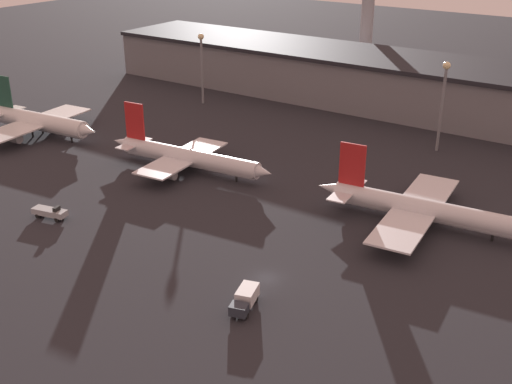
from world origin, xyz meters
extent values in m
plane|color=#26262B|center=(0.00, 0.00, 0.00)|extent=(600.00, 600.00, 0.00)
cube|color=slate|center=(0.00, 101.69, 6.88)|extent=(238.26, 28.22, 13.76)
cube|color=black|center=(0.00, 101.69, 14.36)|extent=(238.26, 30.22, 1.20)
cylinder|color=white|center=(-87.31, 25.29, 4.08)|extent=(30.02, 7.23, 4.30)
cylinder|color=#ADB2B7|center=(-87.31, 25.29, 3.33)|extent=(28.47, 6.44, 3.65)
cone|color=white|center=(-71.24, 26.90, 4.08)|extent=(5.53, 4.57, 4.08)
cube|color=#1E4738|center=(-99.74, 24.05, 10.42)|extent=(6.02, 1.00, 8.37)
cube|color=white|center=(-100.33, 23.99, 4.73)|extent=(5.40, 11.68, 0.24)
cube|color=white|center=(-88.79, 25.15, 3.54)|extent=(12.53, 32.20, 0.36)
cylinder|color=gray|center=(-88.78, 33.99, 2.11)|extent=(4.94, 2.82, 2.36)
cylinder|color=gray|center=(-87.03, 16.48, 2.11)|extent=(4.94, 2.82, 2.36)
cylinder|color=black|center=(-76.96, 26.33, 0.97)|extent=(0.50, 0.50, 1.93)
cylinder|color=black|center=(-88.97, 26.85, 0.97)|extent=(0.50, 0.50, 1.93)
cylinder|color=black|center=(-88.62, 23.44, 0.97)|extent=(0.50, 0.50, 1.93)
cylinder|color=silver|center=(-39.72, 28.31, 3.49)|extent=(35.43, 7.16, 3.67)
cylinder|color=silver|center=(-39.72, 28.31, 2.85)|extent=(33.62, 6.43, 3.12)
cone|color=silver|center=(-21.10, 30.17, 3.49)|extent=(4.73, 3.91, 3.49)
cone|color=silver|center=(-58.53, 26.43, 3.76)|extent=(5.79, 3.65, 3.12)
cube|color=red|center=(-54.45, 26.84, 9.64)|extent=(5.16, 0.91, 8.62)
cube|color=silver|center=(-55.15, 26.77, 4.04)|extent=(4.59, 9.74, 0.24)
cube|color=silver|center=(-41.48, 28.14, 3.03)|extent=(10.64, 26.84, 0.36)
cylinder|color=gray|center=(-41.15, 35.53, 1.77)|extent=(4.22, 2.41, 2.02)
cylinder|color=gray|center=(-39.70, 20.95, 1.77)|extent=(4.22, 2.41, 2.02)
cylinder|color=black|center=(-27.45, 29.54, 0.83)|extent=(0.50, 0.50, 1.65)
cylinder|color=black|center=(-41.62, 29.60, 0.83)|extent=(0.50, 0.50, 1.65)
cylinder|color=black|center=(-41.33, 26.67, 0.83)|extent=(0.50, 0.50, 1.65)
cylinder|color=silver|center=(14.09, 32.23, 3.53)|extent=(35.48, 7.20, 3.71)
cylinder|color=silver|center=(14.09, 32.23, 2.88)|extent=(33.67, 6.47, 3.15)
cone|color=silver|center=(-4.76, 30.35, 3.80)|extent=(5.85, 3.69, 3.15)
cube|color=red|center=(-0.66, 30.75, 9.59)|extent=(5.21, 0.91, 8.42)
cube|color=silver|center=(-1.36, 30.68, 4.08)|extent=(4.94, 12.87, 0.24)
cube|color=silver|center=(12.33, 32.05, 3.06)|extent=(11.59, 35.55, 0.36)
cylinder|color=gray|center=(12.41, 41.88, 1.79)|extent=(4.26, 2.44, 2.04)
cylinder|color=gray|center=(14.35, 22.43, 1.79)|extent=(4.26, 2.44, 2.04)
cylinder|color=black|center=(26.37, 33.45, 0.83)|extent=(0.50, 0.50, 1.67)
cylinder|color=black|center=(12.18, 33.53, 0.83)|extent=(0.50, 0.50, 1.67)
cylinder|color=black|center=(12.48, 30.58, 0.83)|extent=(0.50, 0.50, 1.67)
cube|color=#282D38|center=(2.84, -11.37, 1.49)|extent=(3.07, 2.75, 1.55)
cube|color=silver|center=(1.76, -7.75, 1.75)|extent=(3.71, 4.90, 2.06)
cylinder|color=black|center=(3.71, -10.90, 0.45)|extent=(0.87, 1.05, 0.90)
cylinder|color=black|center=(1.85, -11.45, 0.45)|extent=(0.87, 1.05, 0.90)
cylinder|color=black|center=(2.43, -6.60, 0.45)|extent=(0.87, 1.05, 0.90)
cylinder|color=black|center=(0.58, -7.15, 0.45)|extent=(0.87, 1.05, 0.90)
cube|color=#9EA3A8|center=(-46.38, -5.30, 1.30)|extent=(7.32, 3.72, 1.16)
cube|color=black|center=(-44.68, -4.93, 2.28)|extent=(1.03, 1.70, 0.80)
cylinder|color=black|center=(-44.38, -3.99, 0.45)|extent=(1.00, 0.75, 0.90)
cylinder|color=black|center=(-44.02, -5.65, 0.45)|extent=(1.00, 0.75, 0.90)
cylinder|color=black|center=(-48.75, -4.96, 0.45)|extent=(1.00, 0.75, 0.90)
cylinder|color=black|center=(-48.39, -6.62, 0.45)|extent=(1.00, 0.75, 0.90)
cylinder|color=slate|center=(-71.97, 73.26, 9.75)|extent=(0.70, 0.70, 19.50)
sphere|color=beige|center=(-71.97, 73.26, 20.10)|extent=(1.80, 1.80, 1.80)
cylinder|color=slate|center=(1.60, 73.26, 10.22)|extent=(0.70, 0.70, 20.43)
sphere|color=beige|center=(1.60, 73.26, 21.03)|extent=(1.80, 1.80, 1.80)
cylinder|color=#99999E|center=(-49.16, 137.43, 19.86)|extent=(4.40, 4.40, 39.73)
camera|label=1|loc=(48.98, -74.08, 54.69)|focal=45.00mm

